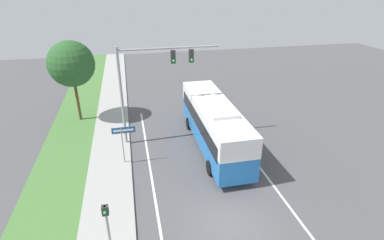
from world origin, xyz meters
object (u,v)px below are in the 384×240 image
Objects in this scene: signal_gantry at (150,75)px; pedestrian_signal at (107,222)px; bus at (214,122)px; street_sign at (123,137)px.

signal_gantry is 11.20m from pedestrian_signal.
pedestrian_signal is (-7.24, -8.39, -0.07)m from bus.
street_sign is at bearing 84.07° from pedestrian_signal.
pedestrian_signal is 1.02× the size of street_sign.
bus is 3.82× the size of street_sign.
signal_gantry reaches higher than pedestrian_signal.
bus reaches higher than street_sign.
pedestrian_signal is at bearing -130.77° from bus.
signal_gantry is 4.80m from street_sign.
signal_gantry reaches higher than bus.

